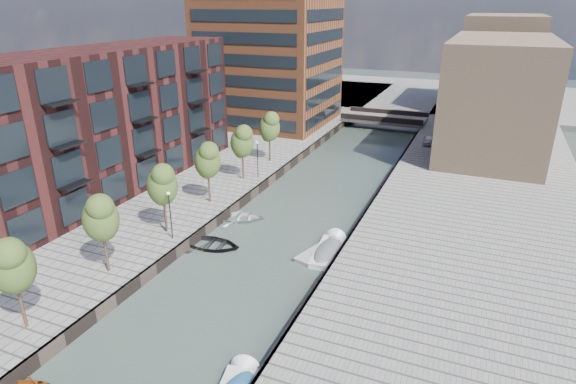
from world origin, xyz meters
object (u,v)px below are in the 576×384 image
Objects in this scene: tree_6 at (269,126)px; motorboat_2 at (322,252)px; tree_4 at (207,159)px; car at (429,139)px; sloop_4 at (212,247)px; tree_1 at (12,264)px; bridge at (384,119)px; tree_5 at (242,141)px; motorboat_4 at (329,250)px; tree_3 at (162,183)px; tree_2 at (100,216)px; sloop_3 at (241,220)px.

tree_6 is 22.58m from motorboat_2.
tree_4 is 33.77m from car.
tree_4 is 1.24× the size of motorboat_2.
motorboat_2 is at bearing -78.61° from sloop_4.
tree_1 is 22.08m from motorboat_2.
bridge is 61.71m from tree_1.
tree_5 is 17.75m from motorboat_4.
tree_4 and tree_6 have the same top height.
tree_4 is 1.21× the size of sloop_4.
tree_4 is (0.00, 21.00, 0.00)m from tree_1.
tree_5 is at bearing 139.91° from motorboat_2.
tree_1 is 28.00m from tree_5.
tree_4 is at bearing -102.00° from bridge.
tree_5 is at bearing 90.00° from tree_3.
tree_4 is at bearing 90.00° from tree_1.
bridge reaches higher than car.
sloop_4 is at bearing 61.70° from tree_2.
tree_4 is at bearing -90.00° from tree_5.
tree_2 is 14.00m from tree_4.
motorboat_2 is 0.84× the size of motorboat_4.
motorboat_2 is at bearing -84.33° from bridge.
bridge reaches higher than motorboat_4.
tree_4 is 6.58m from sloop_3.
tree_4 is 7.00m from tree_5.
sloop_3 is 0.92× the size of sloop_4.
tree_4 is 1.04× the size of motorboat_4.
tree_6 is (0.00, 28.00, 0.00)m from tree_2.
sloop_3 is at bearing 58.57° from tree_3.
tree_3 is 21.00m from tree_6.
sloop_4 is at bearing -73.23° from tree_5.
tree_2 is (-8.50, -54.00, 3.92)m from bridge.
tree_4 is at bearing -123.20° from car.
tree_3 is at bearing 90.00° from tree_2.
bridge is 44.05m from motorboat_2.
tree_3 is 1.31× the size of sloop_3.
tree_2 is at bearing -90.00° from tree_6.
tree_2 is at bearing -90.00° from tree_4.
motorboat_4 reaches higher than sloop_4.
motorboat_2 is (12.85, 17.18, -5.22)m from tree_1.
motorboat_2 is at bearing -54.20° from tree_6.
sloop_4 is (4.06, 7.54, -5.31)m from tree_2.
tree_2 is 17.21m from motorboat_2.
car reaches higher than sloop_3.
sloop_4 is 1.03× the size of motorboat_2.
tree_5 is at bearing 90.00° from tree_4.
sloop_4 is (4.06, -20.46, -5.31)m from tree_6.
tree_6 is at bearing 5.87° from sloop_4.
sloop_4 is at bearing -162.36° from motorboat_4.
car is at bearing -45.70° from sloop_3.
sloop_4 is at bearing -78.79° from tree_6.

